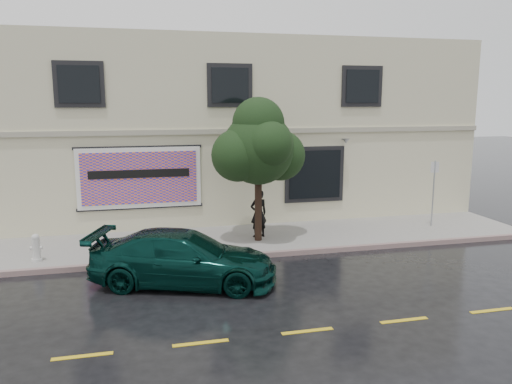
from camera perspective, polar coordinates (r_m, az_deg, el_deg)
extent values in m
plane|color=black|center=(13.78, 1.02, -9.41)|extent=(90.00, 90.00, 0.00)
cube|color=gray|center=(16.77, -1.77, -5.51)|extent=(20.00, 3.50, 0.15)
cube|color=slate|center=(15.14, -0.41, -7.28)|extent=(20.00, 0.18, 0.16)
cube|color=gold|center=(10.69, 5.89, -15.52)|extent=(19.00, 0.12, 0.01)
cube|color=beige|center=(21.83, -4.92, 7.27)|extent=(20.00, 8.00, 7.00)
cube|color=#9E9984|center=(17.84, -2.96, 6.94)|extent=(20.00, 0.12, 0.18)
cube|color=black|center=(18.86, 6.69, 2.03)|extent=(2.30, 0.10, 2.10)
cube|color=black|center=(18.81, 6.75, 2.00)|extent=(2.00, 0.05, 1.80)
cube|color=black|center=(17.55, -19.59, 11.53)|extent=(1.30, 0.05, 1.20)
cube|color=black|center=(17.76, -2.98, 12.08)|extent=(1.30, 0.05, 1.20)
cube|color=black|center=(19.32, 12.09, 11.74)|extent=(1.30, 0.05, 1.20)
cube|color=white|center=(17.68, -13.15, 1.59)|extent=(4.20, 0.06, 2.10)
cube|color=orange|center=(17.64, -13.15, 1.57)|extent=(3.90, 0.04, 1.80)
cube|color=black|center=(17.89, -13.01, -1.72)|extent=(4.30, 0.10, 0.10)
cube|color=black|center=(17.58, -13.29, 4.99)|extent=(4.30, 0.10, 0.10)
cube|color=black|center=(17.59, -13.17, 2.04)|extent=(3.40, 0.02, 0.28)
imported|color=black|center=(13.03, -8.27, -7.48)|extent=(5.18, 3.51, 1.39)
imported|color=black|center=(16.70, 0.29, -2.47)|extent=(0.65, 0.48, 1.61)
imported|color=black|center=(16.48, 0.30, 1.40)|extent=(1.12, 1.12, 0.67)
cylinder|color=black|center=(16.24, 0.26, -1.90)|extent=(0.23, 0.23, 2.13)
sphere|color=black|center=(15.94, 0.26, 4.98)|extent=(2.30, 2.30, 2.30)
cylinder|color=beige|center=(15.71, -23.74, -7.08)|extent=(0.31, 0.31, 0.08)
cylinder|color=beige|center=(15.62, -23.82, -5.94)|extent=(0.23, 0.23, 0.56)
sphere|color=beige|center=(15.54, -23.91, -4.80)|extent=(0.23, 0.23, 0.23)
cylinder|color=beige|center=(15.62, -23.83, -5.85)|extent=(0.33, 0.10, 0.10)
cylinder|color=#9FA2A7|center=(19.15, 19.59, -0.19)|extent=(0.05, 0.05, 2.40)
cube|color=silver|center=(19.01, 19.77, 2.69)|extent=(0.30, 0.07, 0.39)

